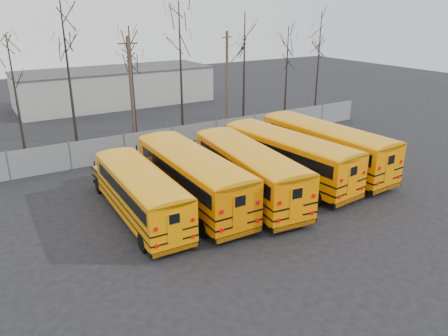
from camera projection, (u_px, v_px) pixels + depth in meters
ground at (262, 205)px, 25.51m from camera, size 120.00×120.00×0.00m
fence at (173, 139)px, 34.76m from camera, size 40.00×0.04×2.00m
distant_building at (116, 87)px, 51.38m from camera, size 22.00×8.00×4.00m
bus_a at (139, 190)px, 23.34m from camera, size 2.71×10.56×2.94m
bus_b at (191, 173)px, 24.95m from camera, size 2.94×11.95×3.33m
bus_c at (247, 167)px, 26.01m from camera, size 3.89×11.92×3.28m
bus_d at (286, 153)px, 28.39m from camera, size 3.90×12.05×3.32m
bus_e at (323, 143)px, 30.27m from camera, size 3.41×12.29×3.40m
utility_pole_left at (131, 89)px, 36.08m from camera, size 1.54×0.42×8.73m
utility_pole_right at (227, 75)px, 43.45m from camera, size 1.46×0.74×8.71m
tree_2 at (16, 98)px, 32.38m from camera, size 0.26×0.26×9.13m
tree_3 at (69, 76)px, 33.89m from camera, size 0.26×0.26×11.66m
tree_4 at (133, 84)px, 37.00m from camera, size 0.26×0.26×9.45m
tree_5 at (181, 70)px, 38.42m from camera, size 0.26×0.26×11.39m
tree_6 at (244, 70)px, 41.30m from camera, size 0.26×0.26×10.52m
tree_7 at (286, 75)px, 43.16m from camera, size 0.26×0.26×9.17m
tree_8 at (318, 66)px, 44.49m from camera, size 0.26×0.26×10.50m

